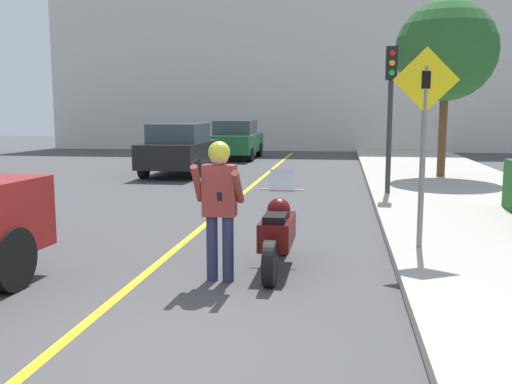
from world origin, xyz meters
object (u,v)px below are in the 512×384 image
person_biker (219,196)px  crossing_sign (424,129)px  parked_car_green (236,139)px  street_tree (446,51)px  parked_car_black (180,149)px  motorcycle (278,233)px  traffic_light (391,92)px

person_biker → crossing_sign: (2.59, 1.60, 0.78)m
parked_car_green → crossing_sign: bearing=-70.6°
person_biker → street_tree: street_tree is taller
person_biker → parked_car_black: (-3.82, 11.53, -0.21)m
street_tree → parked_car_black: size_ratio=1.23×
street_tree → parked_car_black: street_tree is taller
parked_car_green → person_biker: bearing=-80.1°
street_tree → person_biker: bearing=-111.9°
crossing_sign → motorcycle: bearing=-154.9°
street_tree → parked_car_black: bearing=175.9°
traffic_light → parked_car_green: size_ratio=0.81×
motorcycle → parked_car_green: 17.56m
street_tree → crossing_sign: bearing=-101.0°
person_biker → traffic_light: bearing=70.1°
street_tree → parked_car_black: 8.77m
traffic_light → crossing_sign: bearing=-89.6°
motorcycle → traffic_light: (1.92, 6.40, 2.05)m
traffic_light → motorcycle: bearing=-106.7°
crossing_sign → traffic_light: 5.52m
crossing_sign → parked_car_black: (-6.42, 9.93, -0.99)m
traffic_light → parked_car_black: bearing=145.1°
motorcycle → traffic_light: traffic_light is taller
motorcycle → crossing_sign: size_ratio=0.76×
motorcycle → crossing_sign: crossing_sign is taller
motorcycle → parked_car_black: bearing=112.4°
street_tree → parked_car_green: (-7.53, 6.89, -2.97)m
parked_car_green → street_tree: bearing=-42.4°
crossing_sign → parked_car_black: size_ratio=0.67×
parked_car_black → parked_car_green: size_ratio=1.00×
motorcycle → street_tree: (3.77, 10.26, 3.34)m
parked_car_black → parked_car_green: (0.69, 6.30, 0.00)m
motorcycle → parked_car_black: (-4.46, 10.85, 0.37)m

